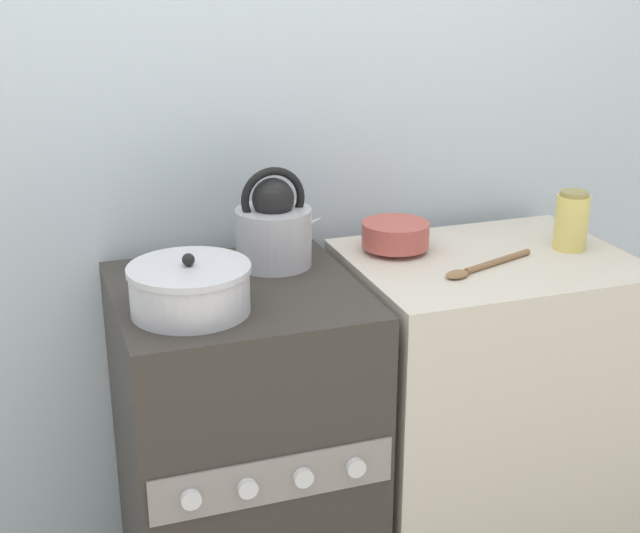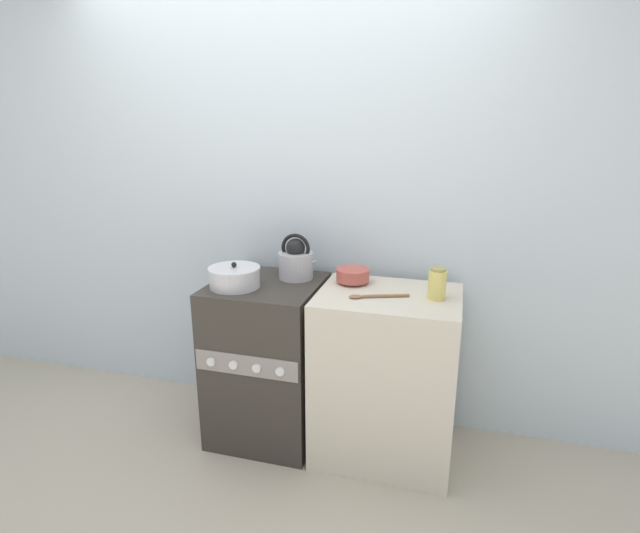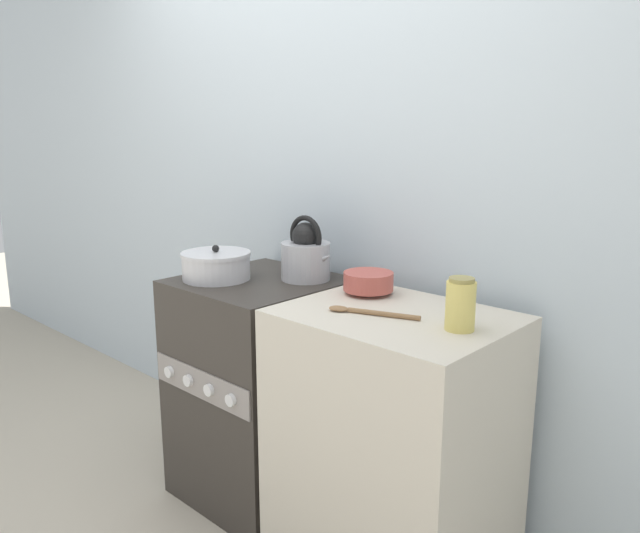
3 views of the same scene
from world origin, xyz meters
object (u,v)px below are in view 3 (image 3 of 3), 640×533
(kettle, at_px, (306,255))
(storage_jar, at_px, (461,304))
(enamel_bowl, at_px, (368,282))
(cooking_pot, at_px, (216,265))
(stove, at_px, (261,388))

(kettle, distance_m, storage_jar, 0.77)
(kettle, xyz_separation_m, enamel_bowl, (0.32, -0.02, -0.05))
(kettle, xyz_separation_m, cooking_pot, (-0.26, -0.23, -0.04))
(cooking_pot, bearing_deg, enamel_bowl, 20.42)
(storage_jar, bearing_deg, cooking_pot, -175.12)
(kettle, bearing_deg, storage_jar, -10.78)
(cooking_pot, bearing_deg, kettle, 41.82)
(stove, relative_size, cooking_pot, 3.34)
(cooking_pot, height_order, storage_jar, storage_jar)
(stove, xyz_separation_m, kettle, (0.13, 0.13, 0.54))
(stove, relative_size, storage_jar, 5.81)
(enamel_bowl, bearing_deg, cooking_pot, -159.58)
(stove, distance_m, storage_jar, 1.03)
(enamel_bowl, bearing_deg, stove, -166.02)
(cooking_pot, xyz_separation_m, enamel_bowl, (0.58, 0.22, -0.00))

